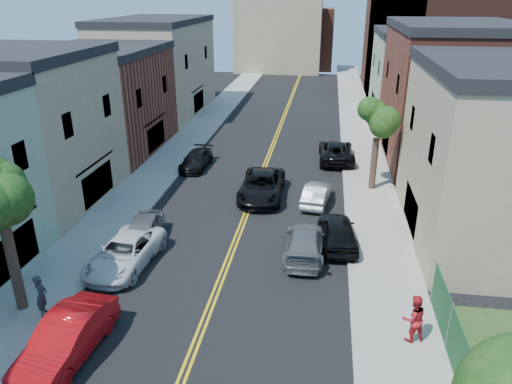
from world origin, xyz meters
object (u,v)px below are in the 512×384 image
at_px(black_car_left, 196,160).
at_px(pedestrian_left, 41,295).
at_px(white_pickup, 125,253).
at_px(grey_car_left, 143,232).
at_px(black_car_right, 338,231).
at_px(red_sedan, 66,339).
at_px(dark_car_right_far, 336,151).
at_px(pedestrian_right, 414,318).
at_px(grey_car_right, 305,243).
at_px(silver_car_right, 317,194).
at_px(black_suv_lane, 262,186).

distance_m(black_car_left, pedestrian_left, 18.99).
xyz_separation_m(white_pickup, pedestrian_left, (-1.76, -4.40, 0.34)).
relative_size(grey_car_left, black_car_right, 0.96).
bearing_deg(pedestrian_left, black_car_right, -78.97).
bearing_deg(red_sedan, black_car_left, 95.72).
distance_m(red_sedan, dark_car_right_far, 26.27).
bearing_deg(black_car_left, black_car_right, -43.06).
bearing_deg(grey_car_left, dark_car_right_far, 48.51).
bearing_deg(dark_car_right_far, red_sedan, 65.39).
bearing_deg(pedestrian_left, pedestrian_right, -110.35).
bearing_deg(black_car_left, pedestrian_left, -92.31).
height_order(grey_car_right, pedestrian_left, pedestrian_left).
distance_m(black_car_left, pedestrian_right, 22.75).
distance_m(white_pickup, black_car_left, 14.53).
height_order(red_sedan, pedestrian_right, pedestrian_right).
xyz_separation_m(grey_car_left, grey_car_right, (8.64, 0.16, -0.04)).
bearing_deg(grey_car_right, black_car_left, -53.46).
relative_size(silver_car_right, pedestrian_left, 2.20).
height_order(black_car_right, black_suv_lane, black_suv_lane).
height_order(silver_car_right, black_suv_lane, black_suv_lane).
xyz_separation_m(red_sedan, black_car_right, (10.00, 10.22, -0.03)).
bearing_deg(grey_car_left, red_sedan, -95.70).
bearing_deg(grey_car_left, silver_car_right, 29.12).
height_order(white_pickup, black_suv_lane, black_suv_lane).
distance_m(grey_car_left, black_suv_lane, 9.12).
relative_size(grey_car_left, black_suv_lane, 0.75).
bearing_deg(grey_car_left, pedestrian_right, -32.57).
relative_size(red_sedan, black_suv_lane, 0.85).
relative_size(grey_car_left, dark_car_right_far, 0.78).
height_order(white_pickup, silver_car_right, white_pickup).
distance_m(grey_car_right, silver_car_right, 6.69).
xyz_separation_m(red_sedan, pedestrian_left, (-2.20, 2.10, 0.25)).
distance_m(red_sedan, grey_car_left, 8.70).
relative_size(silver_car_right, black_suv_lane, 0.69).
relative_size(white_pickup, dark_car_right_far, 0.92).
relative_size(white_pickup, black_car_right, 1.15).
bearing_deg(white_pickup, grey_car_left, 92.28).
bearing_deg(black_car_left, grey_car_left, -86.12).
bearing_deg(black_suv_lane, dark_car_right_far, 58.43).
height_order(red_sedan, grey_car_right, red_sedan).
bearing_deg(pedestrian_left, white_pickup, -44.45).
xyz_separation_m(grey_car_right, pedestrian_left, (-10.50, -6.75, 0.36)).
bearing_deg(black_car_right, red_sedan, 39.26).
distance_m(grey_car_left, pedestrian_right, 14.42).
bearing_deg(grey_car_left, grey_car_right, -6.91).
height_order(silver_car_right, dark_car_right_far, dark_car_right_far).
bearing_deg(dark_car_right_far, pedestrian_right, 95.04).
relative_size(black_car_left, pedestrian_left, 2.39).
xyz_separation_m(grey_car_left, pedestrian_right, (13.10, -6.01, 0.37)).
bearing_deg(white_pickup, silver_car_right, 49.44).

